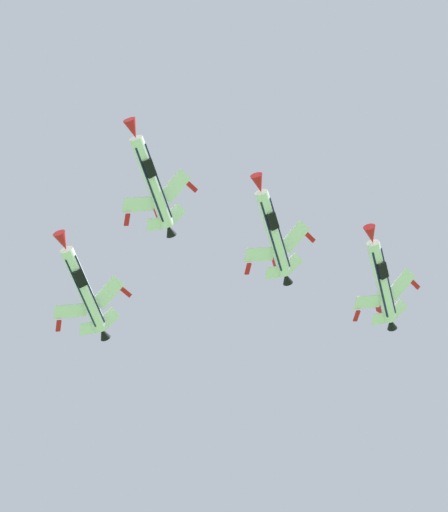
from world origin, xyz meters
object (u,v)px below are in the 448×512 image
at_px(fighter_jet_lead, 151,181).
at_px(fighter_jet_left_wing, 273,232).
at_px(fighter_jet_left_outer, 381,280).
at_px(fighter_jet_right_wing, 83,288).

relative_size(fighter_jet_lead, fighter_jet_left_wing, 1.00).
relative_size(fighter_jet_left_wing, fighter_jet_left_outer, 1.00).
bearing_deg(fighter_jet_right_wing, fighter_jet_left_wing, -176.80).
bearing_deg(fighter_jet_left_wing, fighter_jet_left_outer, -138.48).
height_order(fighter_jet_left_wing, fighter_jet_left_outer, fighter_jet_left_wing).
height_order(fighter_jet_right_wing, fighter_jet_left_outer, fighter_jet_left_outer).
bearing_deg(fighter_jet_left_outer, fighter_jet_left_wing, 41.52).
distance_m(fighter_jet_left_wing, fighter_jet_left_outer, 15.76).
relative_size(fighter_jet_lead, fighter_jet_left_outer, 1.00).
xyz_separation_m(fighter_jet_left_wing, fighter_jet_left_outer, (11.46, 10.80, -0.66)).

